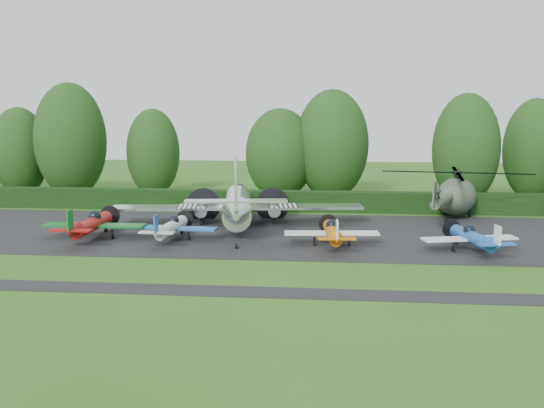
# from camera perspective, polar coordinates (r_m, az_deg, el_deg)

# --- Properties ---
(ground) EXTENTS (160.00, 160.00, 0.00)m
(ground) POSITION_cam_1_polar(r_m,az_deg,el_deg) (39.01, 0.05, -5.75)
(ground) COLOR #295718
(ground) RESTS_ON ground
(apron) EXTENTS (70.00, 18.00, 0.01)m
(apron) POSITION_cam_1_polar(r_m,az_deg,el_deg) (48.72, 1.16, -2.80)
(apron) COLOR black
(apron) RESTS_ON ground
(taxiway_verge) EXTENTS (70.00, 2.00, 0.00)m
(taxiway_verge) POSITION_cam_1_polar(r_m,az_deg,el_deg) (33.27, -0.94, -8.34)
(taxiway_verge) COLOR black
(taxiway_verge) RESTS_ON ground
(hedgerow) EXTENTS (90.00, 1.60, 2.00)m
(hedgerow) POSITION_cam_1_polar(r_m,az_deg,el_deg) (59.51, 1.96, -0.67)
(hedgerow) COLOR black
(hedgerow) RESTS_ON ground
(transport_plane) EXTENTS (21.47, 16.46, 6.88)m
(transport_plane) POSITION_cam_1_polar(r_m,az_deg,el_deg) (50.80, -3.31, -0.13)
(transport_plane) COLOR white
(transport_plane) RESTS_ON ground
(light_plane_red) EXTENTS (7.83, 8.23, 3.01)m
(light_plane_red) POSITION_cam_1_polar(r_m,az_deg,el_deg) (48.02, -16.60, -1.82)
(light_plane_red) COLOR maroon
(light_plane_red) RESTS_ON ground
(light_plane_white) EXTENTS (6.76, 7.11, 2.60)m
(light_plane_white) POSITION_cam_1_polar(r_m,az_deg,el_deg) (46.38, -9.44, -2.15)
(light_plane_white) COLOR silver
(light_plane_white) RESTS_ON ground
(light_plane_orange) EXTENTS (6.87, 7.23, 2.64)m
(light_plane_orange) POSITION_cam_1_polar(r_m,az_deg,el_deg) (43.99, 5.69, -2.65)
(light_plane_orange) COLOR #CA610B
(light_plane_orange) RESTS_ON ground
(light_plane_blue) EXTENTS (6.75, 7.09, 2.59)m
(light_plane_blue) POSITION_cam_1_polar(r_m,az_deg,el_deg) (44.27, 18.36, -3.01)
(light_plane_blue) COLOR #1A509F
(light_plane_blue) RESTS_ON ground
(helicopter) EXTENTS (13.40, 15.69, 4.32)m
(helicopter) POSITION_cam_1_polar(r_m,az_deg,el_deg) (57.79, 16.96, 0.99)
(helicopter) COLOR #3D4938
(helicopter) RESTS_ON ground
(tree_2) EXTENTS (7.97, 7.97, 12.91)m
(tree_2) POSITION_cam_1_polar(r_m,az_deg,el_deg) (72.25, -18.43, 5.70)
(tree_2) COLOR black
(tree_2) RESTS_ON ground
(tree_3) EXTENTS (6.42, 6.42, 10.19)m
(tree_3) POSITION_cam_1_polar(r_m,az_deg,el_deg) (75.77, -22.63, 4.57)
(tree_3) COLOR black
(tree_3) RESTS_ON ground
(tree_5) EXTENTS (6.57, 6.57, 11.13)m
(tree_5) POSITION_cam_1_polar(r_m,az_deg,el_deg) (72.02, 23.45, 4.71)
(tree_5) COLOR black
(tree_5) RESTS_ON ground
(tree_6) EXTENTS (6.89, 6.89, 11.61)m
(tree_6) POSITION_cam_1_polar(r_m,az_deg,el_deg) (66.20, 17.78, 4.92)
(tree_6) COLOR black
(tree_6) RESTS_ON ground
(tree_7) EXTENTS (8.04, 8.04, 12.10)m
(tree_7) POSITION_cam_1_polar(r_m,az_deg,el_deg) (67.10, 5.66, 5.56)
(tree_7) COLOR black
(tree_7) RESTS_ON ground
(tree_8) EXTENTS (6.04, 6.04, 10.01)m
(tree_8) POSITION_cam_1_polar(r_m,az_deg,el_deg) (70.93, -11.12, 4.76)
(tree_8) COLOR black
(tree_8) RESTS_ON ground
(tree_9) EXTENTS (7.71, 7.71, 10.05)m
(tree_9) POSITION_cam_1_polar(r_m,az_deg,el_deg) (67.32, 0.76, 4.74)
(tree_9) COLOR black
(tree_9) RESTS_ON ground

